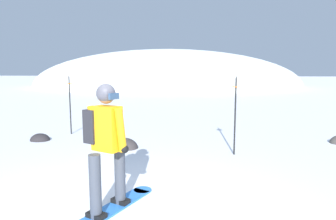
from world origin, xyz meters
The scene contains 6 objects.
ridge_peak_main centered at (-7.81, 37.43, 0.00)m, with size 36.18×32.56×10.01m.
snowboarder_main centered at (-0.30, 0.30, 0.92)m, with size 0.76×1.76×1.71m.
piste_marker_near centered at (-3.43, 4.70, 1.02)m, with size 0.20×0.20×1.79m.
piste_marker_far centered at (1.40, 3.44, 1.03)m, with size 0.20×0.20×1.80m.
rock_dark centered at (-3.81, 3.73, 0.00)m, with size 0.55×0.46×0.38m.
rock_mid centered at (-1.26, 3.45, 0.00)m, with size 0.71×0.60×0.50m.
Camera 1 is at (1.28, -3.15, 1.85)m, focal length 31.02 mm.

